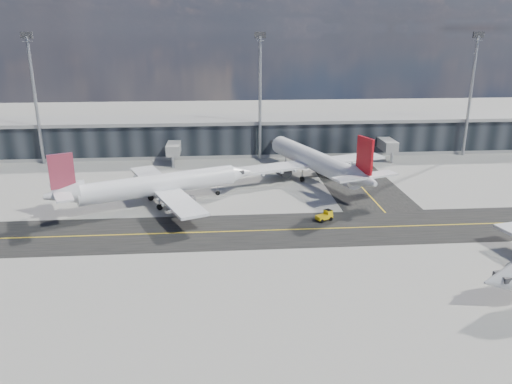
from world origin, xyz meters
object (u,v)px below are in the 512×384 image
(airliner_redtail, at_px, (315,161))
(baggage_tug, at_px, (325,215))
(service_van, at_px, (321,159))
(airliner_af, at_px, (156,185))

(airliner_redtail, xyz_separation_m, baggage_tug, (-2.57, -22.93, -3.11))
(airliner_redtail, distance_m, service_van, 14.58)
(airliner_af, distance_m, airliner_redtail, 33.25)
(airliner_redtail, bearing_deg, airliner_af, -176.25)
(airliner_af, bearing_deg, baggage_tug, 48.14)
(airliner_af, xyz_separation_m, baggage_tug, (27.97, -9.78, -2.75))
(airliner_redtail, distance_m, baggage_tug, 23.29)
(airliner_af, relative_size, baggage_tug, 11.73)
(baggage_tug, height_order, service_van, service_van)
(airliner_redtail, height_order, baggage_tug, airliner_redtail)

